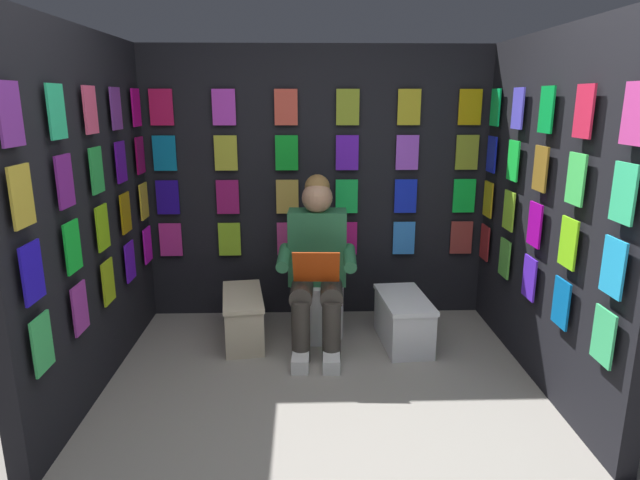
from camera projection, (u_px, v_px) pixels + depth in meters
display_wall_back at (317, 185)px, 4.21m from camera, size 2.72×0.14×2.08m
display_wall_left at (550, 211)px, 3.21m from camera, size 0.14×2.07×2.08m
display_wall_right at (87, 214)px, 3.13m from camera, size 0.14×2.07×2.08m
toilet at (318, 290)px, 3.98m from camera, size 0.41×0.56×0.77m
person_reading at (317, 263)px, 3.69m from camera, size 0.54×0.70×1.19m
comic_longbox_near at (403, 320)px, 3.82m from camera, size 0.36×0.63×0.35m
comic_longbox_far at (243, 317)px, 3.87m from camera, size 0.36×0.66×0.35m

